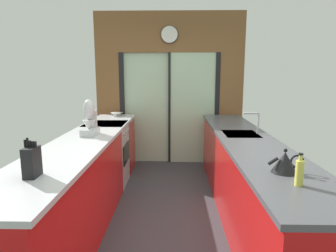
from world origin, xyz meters
TOP-DOWN VIEW (x-y plane):
  - ground_plane at (0.00, 0.60)m, footprint 5.04×7.60m
  - back_wall_unit at (0.00, 2.40)m, footprint 2.64×0.12m
  - left_counter_run at (-0.91, 0.13)m, footprint 0.62×3.80m
  - right_counter_run at (0.91, 0.30)m, footprint 0.62×3.80m
  - sink_faucet at (1.06, 0.55)m, footprint 0.19×0.02m
  - oven_range at (-0.91, 1.25)m, footprint 0.60×0.60m
  - mixing_bowl at (-0.89, 1.98)m, footprint 0.21×0.21m
  - knife_block at (-0.89, -0.98)m, footprint 0.09×0.14m
  - stand_mixer at (-0.89, 0.42)m, footprint 0.17×0.27m
  - kettle at (0.89, -0.85)m, footprint 0.26×0.19m
  - soap_bottle at (0.89, -1.10)m, footprint 0.05×0.05m

SIDE VIEW (x-z plane):
  - ground_plane at x=0.00m, z-range -0.02..0.00m
  - oven_range at x=-0.91m, z-range 0.00..0.92m
  - right_counter_run at x=0.91m, z-range 0.00..0.92m
  - left_counter_run at x=-0.91m, z-range 0.01..0.93m
  - mixing_bowl at x=-0.89m, z-range 0.92..0.98m
  - kettle at x=0.89m, z-range 0.91..1.09m
  - soap_bottle at x=0.89m, z-range 0.90..1.12m
  - knife_block at x=-0.89m, z-range 0.89..1.17m
  - stand_mixer at x=-0.89m, z-range 0.87..1.29m
  - sink_faucet at x=1.06m, z-range 0.96..1.22m
  - back_wall_unit at x=0.00m, z-range 0.18..2.88m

